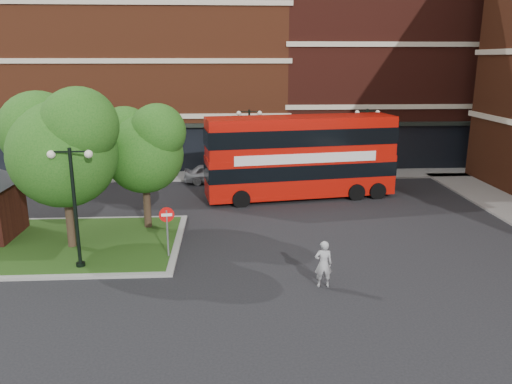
{
  "coord_description": "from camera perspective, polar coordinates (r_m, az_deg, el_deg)",
  "views": [
    {
      "loc": [
        0.53,
        -18.93,
        8.29
      ],
      "look_at": [
        1.87,
        4.46,
        2.0
      ],
      "focal_mm": 35.0,
      "sensor_mm": 36.0,
      "label": 1
    }
  ],
  "objects": [
    {
      "name": "tree_island_east",
      "position": [
        24.68,
        -12.88,
        5.21
      ],
      "size": [
        4.46,
        3.9,
        6.29
      ],
      "color": "#2D2116",
      "rests_on": "ground"
    },
    {
      "name": "woman",
      "position": [
        18.87,
        7.71,
        -8.15
      ],
      "size": [
        0.67,
        0.45,
        1.81
      ],
      "primitive_type": "imported",
      "rotation": [
        0.0,
        0.0,
        3.11
      ],
      "color": "#9A9A9D",
      "rests_on": "ground"
    },
    {
      "name": "pavement_far",
      "position": [
        36.38,
        -4.04,
        1.91
      ],
      "size": [
        44.0,
        3.0,
        0.12
      ],
      "primitive_type": "cube",
      "color": "slate",
      "rests_on": "ground"
    },
    {
      "name": "lamp_far_left",
      "position": [
        33.91,
        -0.77,
        5.75
      ],
      "size": [
        1.72,
        0.36,
        5.0
      ],
      "color": "black",
      "rests_on": "ground"
    },
    {
      "name": "traffic_island",
      "position": [
        24.93,
        -23.2,
        -5.5
      ],
      "size": [
        12.6,
        7.6,
        0.15
      ],
      "color": "gray",
      "rests_on": "ground"
    },
    {
      "name": "tree_island_west",
      "position": [
        22.93,
        -21.45,
        5.22
      ],
      "size": [
        5.4,
        4.71,
        7.21
      ],
      "color": "#2D2116",
      "rests_on": "ground"
    },
    {
      "name": "no_entry_sign",
      "position": [
        21.25,
        -10.14,
        -3.44
      ],
      "size": [
        0.64,
        0.15,
        2.3
      ],
      "rotation": [
        0.0,
        0.0,
        0.15
      ],
      "color": "slate",
      "rests_on": "ground"
    },
    {
      "name": "ground",
      "position": [
        20.68,
        -4.53,
        -8.66
      ],
      "size": [
        120.0,
        120.0,
        0.0
      ],
      "primitive_type": "plane",
      "color": "black",
      "rests_on": "ground"
    },
    {
      "name": "lamp_island",
      "position": [
        20.79,
        -20.02,
        -1.14
      ],
      "size": [
        1.72,
        0.36,
        5.0
      ],
      "color": "black",
      "rests_on": "ground"
    },
    {
      "name": "terrace_far_left",
      "position": [
        43.79,
        -14.91,
        12.85
      ],
      "size": [
        26.0,
        12.0,
        14.0
      ],
      "primitive_type": "cube",
      "color": "brown",
      "rests_on": "ground"
    },
    {
      "name": "terrace_far_right",
      "position": [
        45.0,
        14.58,
        14.19
      ],
      "size": [
        18.0,
        12.0,
        16.0
      ],
      "primitive_type": "cube",
      "color": "#471911",
      "rests_on": "ground"
    },
    {
      "name": "bus",
      "position": [
        30.25,
        5.09,
        4.62
      ],
      "size": [
        11.67,
        4.3,
        4.35
      ],
      "rotation": [
        0.0,
        0.0,
        0.15
      ],
      "color": "#AD0F06",
      "rests_on": "ground"
    },
    {
      "name": "lamp_far_right",
      "position": [
        35.18,
        12.43,
        5.74
      ],
      "size": [
        1.72,
        0.36,
        5.0
      ],
      "color": "black",
      "rests_on": "ground"
    },
    {
      "name": "car_silver",
      "position": [
        34.31,
        -4.94,
        2.13
      ],
      "size": [
        3.96,
        1.66,
        1.34
      ],
      "primitive_type": "imported",
      "rotation": [
        0.0,
        0.0,
        1.59
      ],
      "color": "#AEB1B6",
      "rests_on": "ground"
    },
    {
      "name": "car_white",
      "position": [
        34.36,
        0.91,
        2.33
      ],
      "size": [
        4.63,
        2.03,
        1.48
      ],
      "primitive_type": "imported",
      "rotation": [
        0.0,
        0.0,
        1.47
      ],
      "color": "silver",
      "rests_on": "ground"
    }
  ]
}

